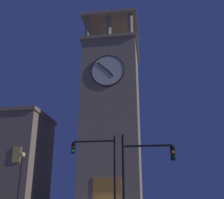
% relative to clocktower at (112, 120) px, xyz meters
% --- Properties ---
extents(clocktower, '(7.80, 7.84, 29.67)m').
position_rel_clocktower_xyz_m(clocktower, '(0.00, 0.00, 0.00)').
color(clocktower, gray).
rests_on(clocktower, ground_plane).
extents(traffic_signal_near, '(2.83, 0.41, 5.37)m').
position_rel_clocktower_xyz_m(traffic_signal_near, '(-4.28, 19.42, -8.23)').
color(traffic_signal_near, black).
rests_on(traffic_signal_near, ground_plane).
extents(traffic_signal_mid, '(3.10, 0.41, 6.07)m').
position_rel_clocktower_xyz_m(traffic_signal_mid, '(-1.54, 15.95, -7.65)').
color(traffic_signal_mid, black).
rests_on(traffic_signal_mid, ground_plane).
extents(street_lamp, '(0.44, 0.44, 5.61)m').
position_rel_clocktower_xyz_m(street_lamp, '(5.86, 12.46, -7.78)').
color(street_lamp, black).
rests_on(street_lamp, ground_plane).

